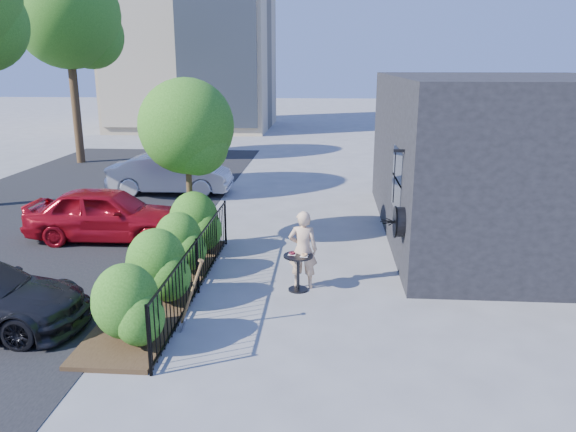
# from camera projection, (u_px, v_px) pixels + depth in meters

# --- Properties ---
(ground) EXTENTS (120.00, 120.00, 0.00)m
(ground) POSITION_uv_depth(u_px,v_px,m) (275.00, 295.00, 10.79)
(ground) COLOR gray
(ground) RESTS_ON ground
(shop_building) EXTENTS (6.22, 9.00, 4.00)m
(shop_building) POSITION_uv_depth(u_px,v_px,m) (507.00, 157.00, 14.20)
(shop_building) COLOR black
(shop_building) RESTS_ON ground
(fence) EXTENTS (0.05, 6.05, 1.10)m
(fence) POSITION_uv_depth(u_px,v_px,m) (197.00, 265.00, 10.75)
(fence) COLOR black
(fence) RESTS_ON ground
(planting_bed) EXTENTS (1.30, 6.00, 0.08)m
(planting_bed) POSITION_uv_depth(u_px,v_px,m) (163.00, 289.00, 10.94)
(planting_bed) COLOR #382616
(planting_bed) RESTS_ON ground
(shrubs) EXTENTS (1.10, 5.60, 1.24)m
(shrubs) POSITION_uv_depth(u_px,v_px,m) (168.00, 256.00, 10.85)
(shrubs) COLOR #235814
(shrubs) RESTS_ON ground
(patio_tree) EXTENTS (2.20, 2.20, 3.94)m
(patio_tree) POSITION_uv_depth(u_px,v_px,m) (189.00, 132.00, 12.87)
(patio_tree) COLOR #3F2B19
(patio_tree) RESTS_ON ground
(street) EXTENTS (9.00, 30.00, 0.01)m
(street) POSITION_uv_depth(u_px,v_px,m) (11.00, 239.00, 14.17)
(street) COLOR black
(street) RESTS_ON ground
(street_tree_far) EXTENTS (4.40, 4.40, 8.28)m
(street_tree_far) POSITION_uv_depth(u_px,v_px,m) (69.00, 22.00, 23.33)
(street_tree_far) COLOR #3F2B19
(street_tree_far) RESTS_ON ground
(cafe_table) EXTENTS (0.58, 0.58, 0.77)m
(cafe_table) POSITION_uv_depth(u_px,v_px,m) (298.00, 266.00, 10.88)
(cafe_table) COLOR black
(cafe_table) RESTS_ON ground
(woman) EXTENTS (0.58, 0.39, 1.57)m
(woman) POSITION_uv_depth(u_px,v_px,m) (303.00, 250.00, 10.96)
(woman) COLOR #DCB38E
(woman) RESTS_ON ground
(shovel) EXTENTS (0.45, 0.17, 1.30)m
(shovel) POSITION_uv_depth(u_px,v_px,m) (190.00, 299.00, 9.20)
(shovel) COLOR brown
(shovel) RESTS_ON ground
(car_red) EXTENTS (3.96, 1.64, 1.34)m
(car_red) POSITION_uv_depth(u_px,v_px,m) (107.00, 214.00, 13.97)
(car_red) COLOR #A40D1A
(car_red) RESTS_ON ground
(car_silver) EXTENTS (4.11, 1.50, 1.35)m
(car_silver) POSITION_uv_depth(u_px,v_px,m) (171.00, 174.00, 18.93)
(car_silver) COLOR #B5B5BA
(car_silver) RESTS_ON ground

